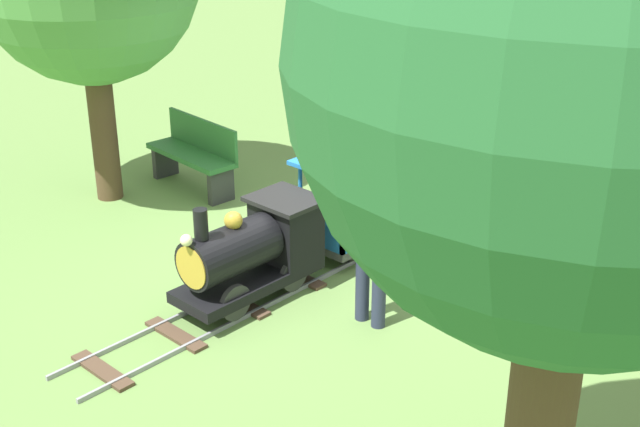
{
  "coord_description": "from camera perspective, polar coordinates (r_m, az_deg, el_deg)",
  "views": [
    {
      "loc": [
        -4.97,
        5.36,
        3.74
      ],
      "look_at": [
        0.0,
        0.03,
        0.55
      ],
      "focal_mm": 47.34,
      "sensor_mm": 36.0,
      "label": 1
    }
  ],
  "objects": [
    {
      "name": "conductor_person",
      "position": [
        6.83,
        3.57,
        -0.44
      ],
      "size": [
        0.3,
        0.3,
        1.62
      ],
      "color": "#282D47",
      "rests_on": "ground_plane"
    },
    {
      "name": "track",
      "position": [
        8.19,
        0.12,
        -3.37
      ],
      "size": [
        0.66,
        5.7,
        0.04
      ],
      "color": "gray",
      "rests_on": "ground_plane"
    },
    {
      "name": "passenger_car",
      "position": [
        8.64,
        4.19,
        1.04
      ],
      "size": [
        0.72,
        2.0,
        0.97
      ],
      "color": "#3F3F3F",
      "rests_on": "ground_plane"
    },
    {
      "name": "park_bench",
      "position": [
        10.0,
        -8.48,
        3.98
      ],
      "size": [
        1.33,
        0.5,
        0.82
      ],
      "color": "#2D6B33",
      "rests_on": "ground_plane"
    },
    {
      "name": "oak_tree_near",
      "position": [
        3.46,
        17.47,
        9.17
      ],
      "size": [
        2.37,
        2.37,
        4.15
      ],
      "color": "#4C3823",
      "rests_on": "ground_plane"
    },
    {
      "name": "ground_plane",
      "position": [
        8.21,
        0.16,
        -3.45
      ],
      "size": [
        60.0,
        60.0,
        0.0
      ],
      "primitive_type": "plane",
      "color": "#608442"
    },
    {
      "name": "locomotive",
      "position": [
        7.44,
        -4.47,
        -2.37
      ],
      "size": [
        0.62,
        1.45,
        1.0
      ],
      "color": "black",
      "rests_on": "ground_plane"
    }
  ]
}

